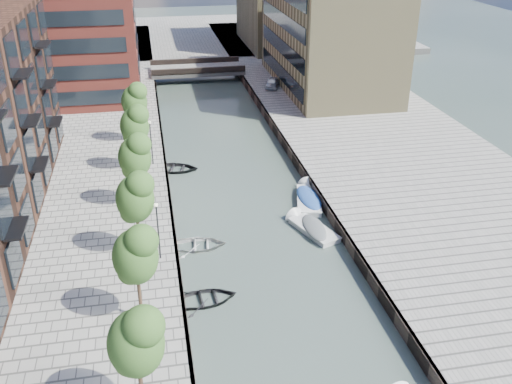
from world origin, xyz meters
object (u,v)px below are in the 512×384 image
object	(u,v)px
tree_5	(134,124)
tree_3	(135,196)
bridge	(197,69)
sloop_4	(175,170)
sloop_1	(206,301)
motorboat_3	(309,198)
tree_1	(136,340)
tree_2	(135,253)
motorboat_4	(310,228)
tree_6	(134,100)
tree_4	(134,155)
car	(272,83)
sloop_3	(198,247)

from	to	relation	value
tree_5	tree_3	bearing A→B (deg)	-90.00
bridge	sloop_4	world-z (taller)	bridge
sloop_1	motorboat_3	distance (m)	15.75
tree_1	tree_2	size ratio (longest dim) A/B	1.00
sloop_4	bridge	bearing A→B (deg)	5.51
tree_3	tree_5	bearing A→B (deg)	90.00
sloop_4	motorboat_4	size ratio (longest dim) A/B	0.85
tree_6	motorboat_3	world-z (taller)	tree_6
tree_4	tree_6	xyz separation A→B (m)	(0.00, 14.00, 0.00)
tree_2	tree_6	size ratio (longest dim) A/B	1.00
bridge	sloop_4	distance (m)	32.10
bridge	car	xyz separation A→B (m)	(8.85, -9.80, 0.25)
tree_3	sloop_1	xyz separation A→B (m)	(3.83, -4.95, -5.31)
sloop_1	sloop_4	world-z (taller)	sloop_4
sloop_1	motorboat_4	bearing A→B (deg)	-55.18
motorboat_4	sloop_3	bearing A→B (deg)	-174.13
bridge	tree_1	world-z (taller)	tree_1
sloop_3	sloop_1	bearing A→B (deg)	-177.45
tree_1	tree_6	world-z (taller)	same
tree_3	sloop_4	bearing A→B (deg)	78.09
tree_2	sloop_4	xyz separation A→B (m)	(3.24, 22.37, -5.31)
tree_5	motorboat_4	bearing A→B (deg)	-42.60
tree_1	tree_2	bearing A→B (deg)	90.00
car	tree_4	bearing A→B (deg)	-101.26
tree_2	sloop_1	world-z (taller)	tree_2
tree_6	sloop_4	xyz separation A→B (m)	(3.24, -5.63, -5.31)
tree_4	motorboat_4	xyz separation A→B (m)	(12.67, -4.65, -5.11)
motorboat_4	car	distance (m)	35.20
motorboat_4	tree_6	bearing A→B (deg)	124.19
tree_2	motorboat_4	distance (m)	16.55
tree_6	sloop_3	size ratio (longest dim) A/B	1.46
motorboat_3	motorboat_4	world-z (taller)	motorboat_3
tree_1	car	bearing A→B (deg)	71.29
tree_2	tree_5	bearing A→B (deg)	90.00
tree_3	tree_4	size ratio (longest dim) A/B	1.00
sloop_3	motorboat_4	size ratio (longest dim) A/B	0.79
sloop_3	motorboat_4	world-z (taller)	motorboat_4
sloop_1	sloop_3	xyz separation A→B (m)	(0.21, 6.41, 0.00)
tree_6	bridge	bearing A→B (deg)	71.90
tree_1	tree_5	size ratio (longest dim) A/B	1.00
tree_2	motorboat_4	xyz separation A→B (m)	(12.67, 9.35, -5.11)
tree_1	tree_3	xyz separation A→B (m)	(0.00, 14.00, 0.00)
tree_2	tree_4	world-z (taller)	same
tree_6	motorboat_3	xyz separation A→B (m)	(13.88, -13.83, -5.08)
tree_4	motorboat_3	bearing A→B (deg)	0.70
sloop_4	car	bearing A→B (deg)	-17.91
sloop_1	tree_3	bearing A→B (deg)	33.00
motorboat_4	car	world-z (taller)	car
bridge	tree_1	xyz separation A→B (m)	(-8.50, -61.00, 3.92)
motorboat_3	car	bearing A→B (deg)	83.42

